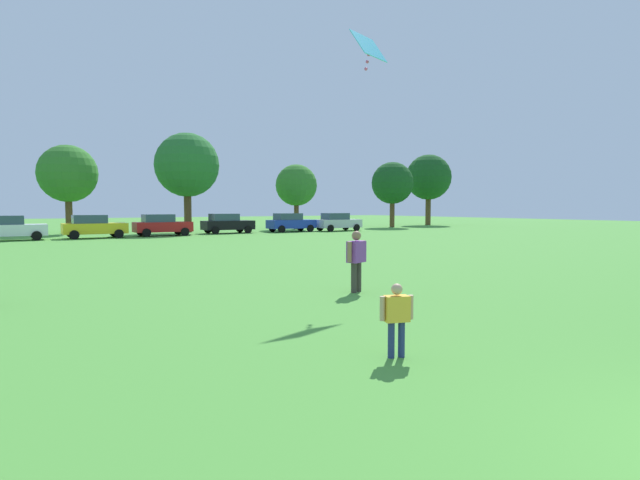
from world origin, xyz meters
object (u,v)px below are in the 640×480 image
Objects in this scene: child_kite_flyer at (397,314)px; parked_car_silver_5 at (338,222)px; tree_center_right at (296,185)px; tree_right at (392,183)px; parked_car_yellow_1 at (94,226)px; tree_left at (68,174)px; parked_car_white_0 at (9,228)px; kite at (369,48)px; parked_car_blue_4 at (291,222)px; tree_center_left at (187,165)px; parked_car_red_2 at (162,225)px; tree_far_right at (429,177)px; parked_car_black_3 at (227,223)px; adult_bystander at (356,256)px.

parked_car_silver_5 reaches higher than child_kite_flyer.
tree_center_right is 11.34m from tree_right.
parked_car_yellow_1 is 8.47m from tree_left.
parked_car_white_0 and parked_car_yellow_1 have the same top height.
tree_center_right is (-1.16, 5.85, 3.59)m from parked_car_silver_5.
child_kite_flyer is at bearing -129.80° from tree_right.
parked_car_blue_4 is at bearing 65.97° from kite.
tree_left is 9.66m from tree_center_left.
parked_car_red_2 is 35.84m from tree_far_right.
parked_car_silver_5 is at bearing -10.07° from parked_car_blue_4.
child_kite_flyer is 40.16m from tree_center_left.
parked_car_white_0 is 36.80m from tree_right.
parked_car_blue_4 is at bearing 1.63° from parked_car_red_2.
parked_car_black_3 reaches higher than child_kite_flyer.
parked_car_black_3 is (11.24, 35.37, 0.19)m from child_kite_flyer.
parked_car_blue_4 is 0.49× the size of tree_far_right.
parked_car_yellow_1 is at bearing 179.64° from parked_car_silver_5.
tree_left is 40.61m from tree_far_right.
kite reaches higher than adult_bystander.
parked_car_white_0 is 0.60× the size of tree_right.
parked_car_red_2 is 0.60× the size of tree_right.
parked_car_white_0 is 10.16m from parked_car_red_2.
tree_far_right reaches higher than child_kite_flyer.
tree_right is 0.82× the size of tree_far_right.
child_kite_flyer is 34.07m from parked_car_yellow_1.
adult_bystander is 0.23× the size of tree_right.
tree_right is (10.04, 4.11, 4.01)m from parked_car_silver_5.
tree_far_right is (40.60, -0.06, 0.93)m from tree_left.
tree_far_right reaches higher than adult_bystander.
tree_left is (-3.27, 36.32, 4.03)m from adult_bystander.
kite is 0.16× the size of tree_center_left.
parked_car_yellow_1 is 1.00× the size of parked_car_black_3.
tree_left reaches higher than child_kite_flyer.
tree_far_right is (39.74, 7.28, 5.06)m from parked_car_yellow_1.
tree_far_right is (44.95, 7.21, 5.06)m from parked_car_white_0.
parked_car_blue_4 is at bearing -6.09° from parked_car_black_3.
tree_right is at bearing 49.07° from kite.
tree_far_right is at bearing 4.54° from tree_center_right.
adult_bystander is 34.38m from parked_car_silver_5.
parked_car_yellow_1 is 16.56m from parked_car_blue_4.
parked_car_white_0 is at bearing 82.82° from adult_bystander.
tree_right is at bearing -158.94° from tree_far_right.
parked_car_white_0 is 0.58× the size of tree_left.
tree_left is at bearing 129.70° from parked_car_red_2.
parked_car_white_0 is 1.00× the size of parked_car_yellow_1.
tree_right is at bearing 27.02° from adult_bystander.
tree_center_right reaches higher than parked_car_silver_5.
parked_car_red_2 is 16.34m from tree_center_right.
tree_left is at bearing 96.69° from parked_car_yellow_1.
parked_car_white_0 is at bearing 115.74° from child_kite_flyer.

